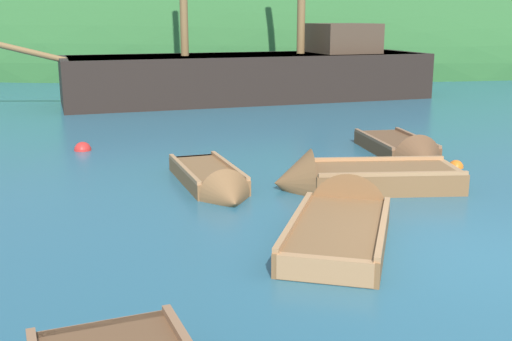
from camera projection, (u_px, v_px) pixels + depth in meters
name	position (u px, v px, depth m)	size (l,w,h in m)	color
ground_plane	(488.00, 262.00, 8.04)	(120.00, 120.00, 0.00)	#285B70
shore_hill	(224.00, 68.00, 38.40)	(55.98, 18.54, 12.94)	#2D602D
sailing_ship	(254.00, 83.00, 23.51)	(15.91, 7.40, 11.14)	black
rowboat_portside	(214.00, 184.00, 11.43)	(1.82, 3.13, 0.90)	brown
rowboat_far	(404.00, 153.00, 14.02)	(1.59, 3.18, 1.07)	brown
rowboat_outer_right	(343.00, 225.00, 9.13)	(2.02, 3.46, 1.20)	brown
rowboat_near_dock	(353.00, 181.00, 11.42)	(3.39, 1.43, 1.22)	brown
buoy_red	(83.00, 150.00, 14.73)	(0.40, 0.40, 0.40)	red
buoy_orange	(456.00, 167.00, 13.07)	(0.31, 0.31, 0.31)	orange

